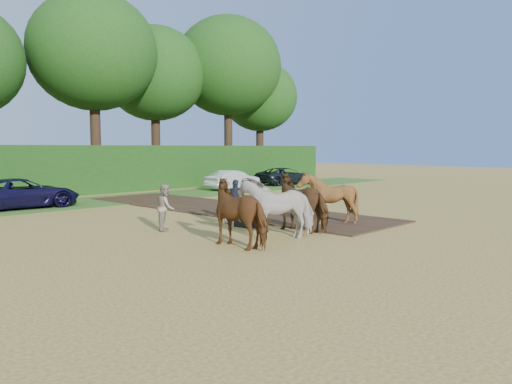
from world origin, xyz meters
name	(u,v)px	position (x,y,z in m)	size (l,w,h in m)	color
ground	(328,229)	(0.00, 0.00, 0.00)	(120.00, 120.00, 0.00)	gold
earth_strip	(224,208)	(1.50, 7.00, 0.03)	(4.50, 17.00, 0.05)	#472D1C
grass_verge	(116,200)	(0.00, 14.00, 0.01)	(50.00, 5.00, 0.03)	#38601E
hedgerow	(76,170)	(0.00, 18.50, 1.50)	(46.00, 1.60, 3.00)	#14380F
spectator_near	(166,207)	(-4.06, 3.91, 0.81)	(0.79, 0.61, 1.62)	#AFA48A
spectator_far	(236,201)	(-0.96, 3.64, 0.82)	(0.96, 0.40, 1.64)	#22232D
plough_team	(289,204)	(-1.59, 0.44, 0.98)	(6.46, 4.86, 1.98)	brown
parked_cars	(98,189)	(-0.99, 14.08, 0.69)	(34.88, 3.40, 1.43)	#B4B6BB
treeline	(21,47)	(-1.69, 21.69, 8.97)	(48.70, 10.60, 14.21)	#382616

